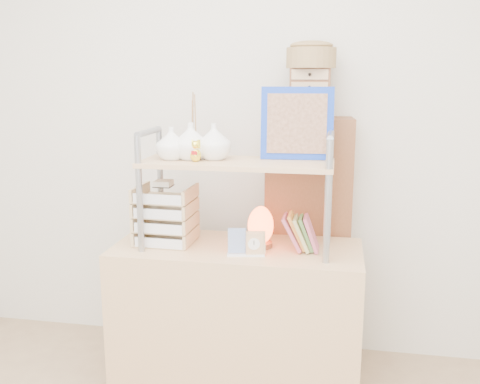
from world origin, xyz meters
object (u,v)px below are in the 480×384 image
object	(u,v)px
desk	(237,318)
letter_tray	(165,218)
salt_lamp	(261,226)
cabinet	(306,242)

from	to	relation	value
desk	letter_tray	size ratio (longest dim) A/B	3.78
salt_lamp	letter_tray	bearing A→B (deg)	-177.51
desk	salt_lamp	bearing A→B (deg)	8.55
letter_tray	cabinet	bearing A→B (deg)	28.96
letter_tray	salt_lamp	distance (m)	0.47
letter_tray	salt_lamp	size ratio (longest dim) A/B	1.56
desk	salt_lamp	xyz separation A→B (m)	(0.11, 0.02, 0.48)
cabinet	salt_lamp	xyz separation A→B (m)	(-0.20, -0.35, 0.18)
desk	letter_tray	bearing A→B (deg)	-179.43
desk	salt_lamp	distance (m)	0.49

